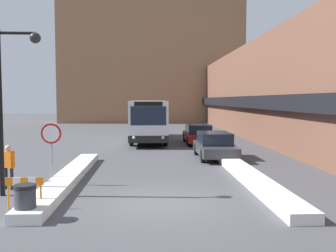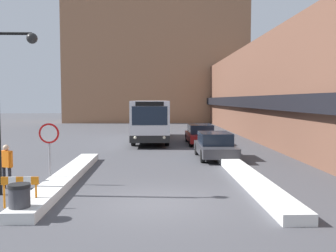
{
  "view_description": "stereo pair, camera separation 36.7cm",
  "coord_description": "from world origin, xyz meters",
  "px_view_note": "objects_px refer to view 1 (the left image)",
  "views": [
    {
      "loc": [
        -0.4,
        -11.47,
        3.2
      ],
      "look_at": [
        0.6,
        8.19,
        1.83
      ],
      "focal_mm": 40.0,
      "sensor_mm": 36.0,
      "label": 1
    },
    {
      "loc": [
        -0.03,
        -11.48,
        3.2
      ],
      "look_at": [
        0.6,
        8.19,
        1.83
      ],
      "focal_mm": 40.0,
      "sensor_mm": 36.0,
      "label": 2
    }
  ],
  "objects_px": {
    "pedestrian": "(8,163)",
    "trash_bin": "(25,202)",
    "city_bus": "(149,119)",
    "parked_car_front": "(215,145)",
    "parked_car_back": "(198,134)",
    "stop_sign": "(51,140)",
    "street_lamp": "(9,91)",
    "construction_barricade": "(24,186)"
  },
  "relations": [
    {
      "from": "pedestrian",
      "to": "trash_bin",
      "type": "xyz_separation_m",
      "value": [
        1.71,
        -3.49,
        -0.48
      ]
    },
    {
      "from": "city_bus",
      "to": "parked_car_front",
      "type": "bearing_deg",
      "value": -68.12
    },
    {
      "from": "trash_bin",
      "to": "city_bus",
      "type": "bearing_deg",
      "value": 80.41
    },
    {
      "from": "parked_car_back",
      "to": "stop_sign",
      "type": "xyz_separation_m",
      "value": [
        -7.27,
        -13.04,
        0.97
      ]
    },
    {
      "from": "street_lamp",
      "to": "pedestrian",
      "type": "xyz_separation_m",
      "value": [
        -0.42,
        0.88,
        -2.53
      ]
    },
    {
      "from": "parked_car_back",
      "to": "street_lamp",
      "type": "height_order",
      "value": "street_lamp"
    },
    {
      "from": "pedestrian",
      "to": "stop_sign",
      "type": "bearing_deg",
      "value": 51.8
    },
    {
      "from": "parked_car_back",
      "to": "trash_bin",
      "type": "bearing_deg",
      "value": -111.95
    },
    {
      "from": "parked_car_front",
      "to": "construction_barricade",
      "type": "distance_m",
      "value": 11.77
    },
    {
      "from": "parked_car_front",
      "to": "stop_sign",
      "type": "distance_m",
      "value": 9.57
    },
    {
      "from": "street_lamp",
      "to": "construction_barricade",
      "type": "distance_m",
      "value": 3.38
    },
    {
      "from": "pedestrian",
      "to": "trash_bin",
      "type": "distance_m",
      "value": 3.91
    },
    {
      "from": "parked_car_front",
      "to": "construction_barricade",
      "type": "height_order",
      "value": "parked_car_front"
    },
    {
      "from": "parked_car_front",
      "to": "trash_bin",
      "type": "bearing_deg",
      "value": -123.94
    },
    {
      "from": "parked_car_front",
      "to": "trash_bin",
      "type": "relative_size",
      "value": 4.65
    },
    {
      "from": "city_bus",
      "to": "stop_sign",
      "type": "height_order",
      "value": "city_bus"
    },
    {
      "from": "parked_car_front",
      "to": "stop_sign",
      "type": "xyz_separation_m",
      "value": [
        -7.27,
        -6.15,
        0.97
      ]
    },
    {
      "from": "pedestrian",
      "to": "parked_car_back",
      "type": "bearing_deg",
      "value": 84.28
    },
    {
      "from": "parked_car_back",
      "to": "construction_barricade",
      "type": "relative_size",
      "value": 4.34
    },
    {
      "from": "parked_car_back",
      "to": "street_lamp",
      "type": "xyz_separation_m",
      "value": [
        -8.21,
        -14.56,
        2.77
      ]
    },
    {
      "from": "stop_sign",
      "to": "city_bus",
      "type": "bearing_deg",
      "value": 76.63
    },
    {
      "from": "city_bus",
      "to": "pedestrian",
      "type": "bearing_deg",
      "value": -107.41
    },
    {
      "from": "parked_car_back",
      "to": "city_bus",
      "type": "bearing_deg",
      "value": 148.96
    },
    {
      "from": "city_bus",
      "to": "parked_car_front",
      "type": "distance_m",
      "value": 9.84
    },
    {
      "from": "stop_sign",
      "to": "pedestrian",
      "type": "height_order",
      "value": "stop_sign"
    },
    {
      "from": "parked_car_front",
      "to": "pedestrian",
      "type": "distance_m",
      "value": 10.98
    },
    {
      "from": "stop_sign",
      "to": "construction_barricade",
      "type": "height_order",
      "value": "stop_sign"
    },
    {
      "from": "parked_car_front",
      "to": "street_lamp",
      "type": "relative_size",
      "value": 0.8
    },
    {
      "from": "pedestrian",
      "to": "trash_bin",
      "type": "relative_size",
      "value": 1.69
    },
    {
      "from": "parked_car_back",
      "to": "construction_barricade",
      "type": "distance_m",
      "value": 17.71
    },
    {
      "from": "city_bus",
      "to": "construction_barricade",
      "type": "distance_m",
      "value": 18.73
    },
    {
      "from": "street_lamp",
      "to": "construction_barricade",
      "type": "xyz_separation_m",
      "value": [
        0.94,
        -1.6,
        -2.82
      ]
    },
    {
      "from": "parked_car_front",
      "to": "street_lamp",
      "type": "distance_m",
      "value": 11.57
    },
    {
      "from": "construction_barricade",
      "to": "pedestrian",
      "type": "bearing_deg",
      "value": 118.82
    },
    {
      "from": "city_bus",
      "to": "stop_sign",
      "type": "xyz_separation_m",
      "value": [
        -3.62,
        -15.23,
        -0.01
      ]
    },
    {
      "from": "street_lamp",
      "to": "trash_bin",
      "type": "relative_size",
      "value": 5.83
    },
    {
      "from": "stop_sign",
      "to": "trash_bin",
      "type": "height_order",
      "value": "stop_sign"
    },
    {
      "from": "city_bus",
      "to": "street_lamp",
      "type": "relative_size",
      "value": 1.95
    },
    {
      "from": "pedestrian",
      "to": "trash_bin",
      "type": "bearing_deg",
      "value": -37.4
    },
    {
      "from": "city_bus",
      "to": "parked_car_back",
      "type": "bearing_deg",
      "value": -31.04
    },
    {
      "from": "parked_car_front",
      "to": "construction_barricade",
      "type": "relative_size",
      "value": 4.02
    },
    {
      "from": "stop_sign",
      "to": "construction_barricade",
      "type": "xyz_separation_m",
      "value": [
        0.0,
        -3.12,
        -1.02
      ]
    }
  ]
}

